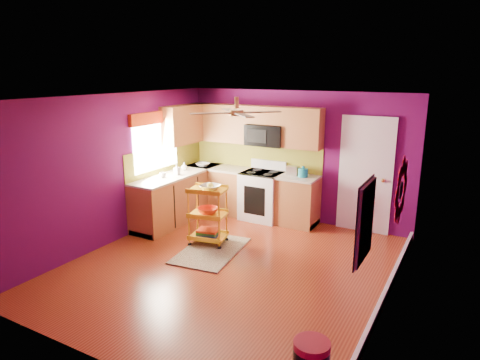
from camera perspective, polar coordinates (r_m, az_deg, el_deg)
The scene contains 17 objects.
ground at distance 6.56m, azimuth -1.29°, elevation -11.44°, with size 5.00×5.00×0.00m, color maroon.
room_envelope at distance 6.02m, azimuth -1.16°, elevation 2.64°, with size 4.54×5.04×2.52m.
lower_cabinets at distance 8.51m, azimuth -2.92°, elevation -2.17°, with size 2.81×2.31×0.94m.
electric_range at distance 8.42m, azimuth 2.96°, elevation -2.00°, with size 0.76×0.66×1.13m.
upper_cabinetry at distance 8.47m, azimuth -1.15°, elevation 7.22°, with size 2.80×2.30×1.26m.
left_window at distance 8.13m, azimuth -11.19°, elevation 6.20°, with size 0.08×1.35×1.08m.
panel_door at distance 7.94m, azimuth 16.37°, elevation 0.46°, with size 0.95×0.11×2.15m.
right_wall_art at distance 5.01m, azimuth 19.07°, elevation -2.82°, with size 0.04×2.74×1.04m.
ceiling_fan at distance 6.10m, azimuth -0.45°, elevation 9.06°, with size 1.01×1.01×0.26m.
shag_rug at distance 7.07m, azimuth -3.85°, elevation -9.36°, with size 0.86×1.40×0.02m, color black.
rolling_cart at distance 7.17m, azimuth -4.26°, elevation -4.38°, with size 0.67×0.55×1.08m.
teal_kettle at distance 8.00m, azimuth 8.41°, elevation 0.98°, with size 0.18×0.18×0.21m.
toaster at distance 8.10m, azimuth 7.03°, elevation 1.25°, with size 0.22×0.15×0.18m, color beige.
soap_bottle_a at distance 8.16m, azimuth -8.42°, elevation 1.40°, with size 0.10×0.10×0.21m, color #EA3F72.
soap_bottle_b at distance 8.53m, azimuth -7.45°, elevation 1.80°, with size 0.12×0.12×0.15m, color white.
counter_dish at distance 8.85m, azimuth -4.97°, elevation 2.05°, with size 0.27×0.27×0.07m, color white.
counter_cup at distance 8.00m, azimuth -10.27°, elevation 0.66°, with size 0.12×0.12×0.10m, color white.
Camera 1 is at (3.01, -5.08, 2.86)m, focal length 32.00 mm.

